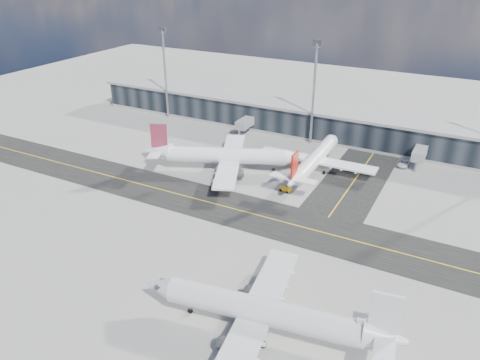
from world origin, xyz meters
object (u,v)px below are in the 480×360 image
at_px(airliner_af, 224,156).
at_px(airliner_redtail, 315,159).
at_px(service_van, 404,163).
at_px(baggage_tug, 286,189).
at_px(airliner_near, 267,312).

xyz_separation_m(airliner_af, airliner_redtail, (20.46, 9.52, -0.40)).
relative_size(airliner_af, service_van, 7.12).
bearing_deg(service_van, baggage_tug, -124.42).
xyz_separation_m(airliner_near, service_van, (6.48, 69.59, -3.02)).
relative_size(airliner_near, baggage_tug, 13.14).
height_order(airliner_redtail, airliner_near, airliner_near).
bearing_deg(baggage_tug, airliner_near, 30.60).
bearing_deg(airliner_redtail, airliner_near, -78.02).
xyz_separation_m(airliner_af, airliner_near, (33.15, -45.98, -0.11)).
relative_size(airliner_af, airliner_near, 0.99).
bearing_deg(airliner_near, service_van, -13.69).
xyz_separation_m(baggage_tug, service_van, (21.04, 27.45, -0.11)).
distance_m(airliner_near, service_van, 69.96).
relative_size(airliner_af, airliner_redtail, 1.07).
distance_m(airliner_af, airliner_redtail, 22.57).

